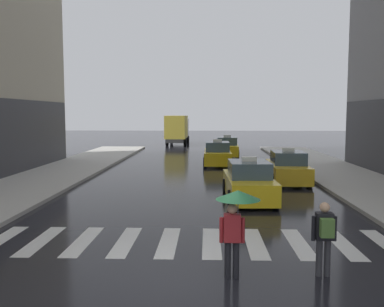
% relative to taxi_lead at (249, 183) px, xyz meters
% --- Properties ---
extents(ground_plane, '(160.00, 160.00, 0.00)m').
position_rel_taxi_lead_xyz_m(ground_plane, '(-2.20, -8.85, -0.72)').
color(ground_plane, black).
extents(crosswalk_markings, '(11.30, 2.80, 0.01)m').
position_rel_taxi_lead_xyz_m(crosswalk_markings, '(-2.20, -5.85, -0.72)').
color(crosswalk_markings, silver).
rests_on(crosswalk_markings, ground).
extents(taxi_lead, '(2.04, 4.59, 1.80)m').
position_rel_taxi_lead_xyz_m(taxi_lead, '(0.00, 0.00, 0.00)').
color(taxi_lead, yellow).
rests_on(taxi_lead, ground).
extents(taxi_second, '(2.04, 4.59, 1.80)m').
position_rel_taxi_lead_xyz_m(taxi_second, '(2.48, 4.57, 0.00)').
color(taxi_second, gold).
rests_on(taxi_second, ground).
extents(taxi_third, '(1.96, 4.55, 1.80)m').
position_rel_taxi_lead_xyz_m(taxi_third, '(-1.00, 11.88, 0.00)').
color(taxi_third, yellow).
rests_on(taxi_third, ground).
extents(taxi_fourth, '(2.05, 4.60, 1.80)m').
position_rel_taxi_lead_xyz_m(taxi_fourth, '(-0.03, 17.85, 0.00)').
color(taxi_fourth, yellow).
rests_on(taxi_fourth, ground).
extents(box_truck, '(2.41, 7.59, 3.35)m').
position_rel_taxi_lead_xyz_m(box_truck, '(-5.11, 30.45, 1.13)').
color(box_truck, '#2D2D2D').
rests_on(box_truck, ground).
extents(pedestrian_with_umbrella, '(0.96, 0.96, 1.94)m').
position_rel_taxi_lead_xyz_m(pedestrian_with_umbrella, '(-1.11, -8.36, 0.79)').
color(pedestrian_with_umbrella, black).
rests_on(pedestrian_with_umbrella, ground).
extents(pedestrian_with_backpack, '(0.55, 0.43, 1.65)m').
position_rel_taxi_lead_xyz_m(pedestrian_with_backpack, '(0.83, -8.19, 0.25)').
color(pedestrian_with_backpack, '#333338').
rests_on(pedestrian_with_backpack, ground).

